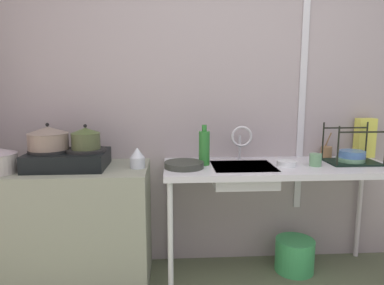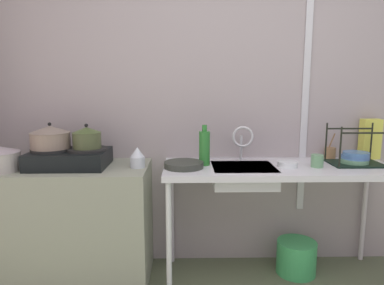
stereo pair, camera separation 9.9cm
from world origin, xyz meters
name	(u,v)px [view 1 (the left image)]	position (x,y,z in m)	size (l,w,h in m)	color
wall_back	(246,84)	(0.00, 1.75, 1.39)	(4.66, 0.10, 2.77)	#9E9295
wall_metal_strip	(304,65)	(0.42, 1.69, 1.53)	(0.05, 0.01, 2.22)	silver
counter_concrete	(69,226)	(-1.29, 1.41, 0.41)	(1.11, 0.56, 0.83)	gray
counter_sink	(277,174)	(0.16, 1.41, 0.76)	(1.59, 0.56, 0.83)	silver
stove	(68,159)	(-1.27, 1.41, 0.89)	(0.51, 0.38, 0.13)	black
pot_on_left_burner	(48,138)	(-1.39, 1.41, 1.03)	(0.26, 0.26, 0.18)	#806D5F
pot_on_right_burner	(86,138)	(-1.15, 1.41, 1.03)	(0.19, 0.19, 0.17)	#434B2E
percolator	(137,158)	(-0.81, 1.39, 0.90)	(0.10, 0.10, 0.14)	silver
sink_basin	(243,175)	(-0.08, 1.40, 0.76)	(0.42, 0.37, 0.13)	silver
faucet	(241,138)	(-0.07, 1.55, 1.00)	(0.15, 0.09, 0.26)	silver
frying_pan	(184,165)	(-0.49, 1.37, 0.85)	(0.27, 0.27, 0.04)	#31352E
dish_rack	(352,157)	(0.71, 1.44, 0.87)	(0.35, 0.26, 0.28)	black
cup_by_rack	(315,160)	(0.41, 1.37, 0.87)	(0.08, 0.08, 0.09)	#629668
small_bowl_on_drainboard	(286,163)	(0.21, 1.38, 0.85)	(0.13, 0.13, 0.04)	white
bottle_by_sink	(204,147)	(-0.35, 1.45, 0.95)	(0.08, 0.08, 0.28)	#2A772E
cereal_box	(365,138)	(0.91, 1.64, 0.98)	(0.14, 0.08, 0.30)	#D9D74E
utensil_jar	(326,152)	(0.61, 1.63, 0.87)	(0.08, 0.08, 0.20)	#987149
bucket_on_floor	(295,255)	(0.33, 1.46, 0.12)	(0.29, 0.29, 0.24)	#3A9F58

